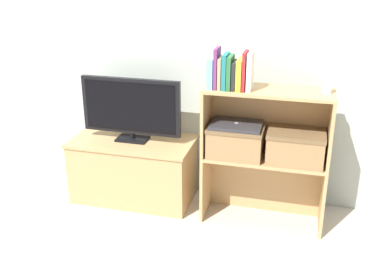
# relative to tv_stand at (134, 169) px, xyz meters

# --- Properties ---
(ground_plane) EXTENTS (16.00, 16.00, 0.00)m
(ground_plane) POSITION_rel_tv_stand_xyz_m (0.46, -0.22, -0.23)
(ground_plane) COLOR #BCB2A3
(wall_back) EXTENTS (10.00, 0.05, 2.40)m
(wall_back) POSITION_rel_tv_stand_xyz_m (0.46, 0.25, 0.97)
(wall_back) COLOR #B2BCB2
(wall_back) RESTS_ON ground_plane
(tv_stand) EXTENTS (0.87, 0.46, 0.46)m
(tv_stand) POSITION_rel_tv_stand_xyz_m (0.00, 0.00, 0.00)
(tv_stand) COLOR tan
(tv_stand) RESTS_ON ground_plane
(tv) EXTENTS (0.71, 0.14, 0.45)m
(tv) POSITION_rel_tv_stand_xyz_m (0.00, -0.00, 0.47)
(tv) COLOR black
(tv) RESTS_ON tv_stand
(bookshelf_lower_tier) EXTENTS (0.79, 0.29, 0.46)m
(bookshelf_lower_tier) POSITION_rel_tv_stand_xyz_m (0.94, -0.02, 0.06)
(bookshelf_lower_tier) COLOR tan
(bookshelf_lower_tier) RESTS_ON ground_plane
(bookshelf_upper_tier) EXTENTS (0.79, 0.29, 0.45)m
(bookshelf_upper_tier) POSITION_rel_tv_stand_xyz_m (0.94, -0.02, 0.52)
(bookshelf_upper_tier) COLOR tan
(bookshelf_upper_tier) RESTS_ON bookshelf_lower_tier
(book_skyblue) EXTENTS (0.04, 0.13, 0.18)m
(book_skyblue) POSITION_rel_tv_stand_xyz_m (0.59, -0.12, 0.78)
(book_skyblue) COLOR #709ECC
(book_skyblue) RESTS_ON bookshelf_upper_tier
(book_plum) EXTENTS (0.02, 0.13, 0.25)m
(book_plum) POSITION_rel_tv_stand_xyz_m (0.62, -0.12, 0.81)
(book_plum) COLOR #6B2D66
(book_plum) RESTS_ON bookshelf_upper_tier
(book_tan) EXTENTS (0.02, 0.12, 0.19)m
(book_tan) POSITION_rel_tv_stand_xyz_m (0.65, -0.12, 0.78)
(book_tan) COLOR tan
(book_tan) RESTS_ON bookshelf_upper_tier
(book_teal) EXTENTS (0.03, 0.14, 0.21)m
(book_teal) POSITION_rel_tv_stand_xyz_m (0.68, -0.12, 0.79)
(book_teal) COLOR #1E7075
(book_teal) RESTS_ON bookshelf_upper_tier
(book_forest) EXTENTS (0.03, 0.14, 0.20)m
(book_forest) POSITION_rel_tv_stand_xyz_m (0.71, -0.12, 0.79)
(book_forest) COLOR #286638
(book_forest) RESTS_ON bookshelf_upper_tier
(book_charcoal) EXTENTS (0.02, 0.13, 0.17)m
(book_charcoal) POSITION_rel_tv_stand_xyz_m (0.73, -0.12, 0.77)
(book_charcoal) COLOR #232328
(book_charcoal) RESTS_ON bookshelf_upper_tier
(book_mustard) EXTENTS (0.03, 0.15, 0.19)m
(book_mustard) POSITION_rel_tv_stand_xyz_m (0.77, -0.12, 0.78)
(book_mustard) COLOR gold
(book_mustard) RESTS_ON bookshelf_upper_tier
(book_crimson) EXTENTS (0.02, 0.13, 0.23)m
(book_crimson) POSITION_rel_tv_stand_xyz_m (0.80, -0.12, 0.80)
(book_crimson) COLOR #B22328
(book_crimson) RESTS_ON bookshelf_upper_tier
(book_ivory) EXTENTS (0.03, 0.13, 0.23)m
(book_ivory) POSITION_rel_tv_stand_xyz_m (0.83, -0.12, 0.80)
(book_ivory) COLOR silver
(book_ivory) RESTS_ON bookshelf_upper_tier
(baby_monitor) EXTENTS (0.05, 0.03, 0.14)m
(baby_monitor) POSITION_rel_tv_stand_xyz_m (1.28, -0.07, 0.74)
(baby_monitor) COLOR white
(baby_monitor) RESTS_ON bookshelf_upper_tier
(storage_basket_left) EXTENTS (0.35, 0.26, 0.20)m
(storage_basket_left) POSITION_rel_tv_stand_xyz_m (0.75, -0.09, 0.35)
(storage_basket_left) COLOR #937047
(storage_basket_left) RESTS_ON bookshelf_lower_tier
(storage_basket_right) EXTENTS (0.35, 0.26, 0.20)m
(storage_basket_right) POSITION_rel_tv_stand_xyz_m (1.13, -0.09, 0.35)
(storage_basket_right) COLOR #937047
(storage_basket_right) RESTS_ON bookshelf_lower_tier
(laptop) EXTENTS (0.32, 0.24, 0.02)m
(laptop) POSITION_rel_tv_stand_xyz_m (0.75, -0.09, 0.45)
(laptop) COLOR #2D2D33
(laptop) RESTS_ON storage_basket_left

